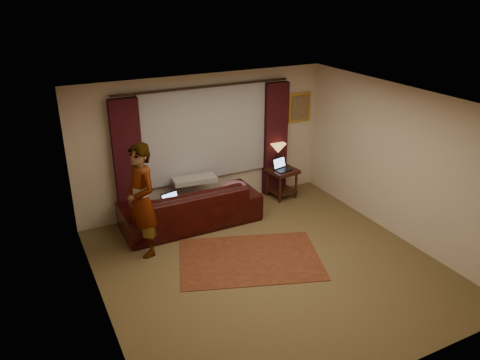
% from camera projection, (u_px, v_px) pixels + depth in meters
% --- Properties ---
extents(floor, '(5.00, 5.00, 0.01)m').
position_uv_depth(floor, '(269.00, 267.00, 7.33)').
color(floor, brown).
rests_on(floor, ground).
extents(ceiling, '(5.00, 5.00, 0.02)m').
position_uv_depth(ceiling, '(273.00, 103.00, 6.32)').
color(ceiling, silver).
rests_on(ceiling, ground).
extents(wall_back, '(5.00, 0.02, 2.60)m').
position_uv_depth(wall_back, '(205.00, 143.00, 8.88)').
color(wall_back, beige).
rests_on(wall_back, ground).
extents(wall_front, '(5.00, 0.02, 2.60)m').
position_uv_depth(wall_front, '(394.00, 281.00, 4.77)').
color(wall_front, beige).
rests_on(wall_front, ground).
extents(wall_left, '(0.02, 5.00, 2.60)m').
position_uv_depth(wall_left, '(96.00, 228.00, 5.79)').
color(wall_left, beige).
rests_on(wall_left, ground).
extents(wall_right, '(0.02, 5.00, 2.60)m').
position_uv_depth(wall_right, '(399.00, 163.00, 7.86)').
color(wall_right, beige).
rests_on(wall_right, ground).
extents(sheer_curtain, '(2.50, 0.05, 1.80)m').
position_uv_depth(sheer_curtain, '(205.00, 133.00, 8.75)').
color(sheer_curtain, '#A7A7AF').
rests_on(sheer_curtain, wall_back).
extents(drape_left, '(0.50, 0.14, 2.30)m').
position_uv_depth(drape_left, '(128.00, 163.00, 8.21)').
color(drape_left, '#340D13').
rests_on(drape_left, floor).
extents(drape_right, '(0.50, 0.14, 2.30)m').
position_uv_depth(drape_right, '(275.00, 139.00, 9.46)').
color(drape_right, '#340D13').
rests_on(drape_right, floor).
extents(curtain_rod, '(0.04, 0.04, 3.40)m').
position_uv_depth(curtain_rod, '(205.00, 87.00, 8.37)').
color(curtain_rod, '#302010').
rests_on(curtain_rod, wall_back).
extents(picture_frame, '(0.50, 0.04, 0.60)m').
position_uv_depth(picture_frame, '(299.00, 107.00, 9.55)').
color(picture_frame, gold).
rests_on(picture_frame, wall_back).
extents(sofa, '(2.51, 1.09, 1.01)m').
position_uv_depth(sofa, '(190.00, 199.00, 8.42)').
color(sofa, black).
rests_on(sofa, floor).
extents(throw_blanket, '(0.83, 0.40, 0.09)m').
position_uv_depth(throw_blanket, '(194.00, 166.00, 8.54)').
color(throw_blanket, '#999893').
rests_on(throw_blanket, sofa).
extents(clothing_pile, '(0.59, 0.50, 0.22)m').
position_uv_depth(clothing_pile, '(233.00, 187.00, 8.63)').
color(clothing_pile, '#814F5E').
rests_on(clothing_pile, sofa).
extents(laptop_sofa, '(0.40, 0.43, 0.24)m').
position_uv_depth(laptop_sofa, '(174.00, 201.00, 8.06)').
color(laptop_sofa, black).
rests_on(laptop_sofa, sofa).
extents(area_rug, '(2.61, 2.15, 0.01)m').
position_uv_depth(area_rug, '(250.00, 259.00, 7.52)').
color(area_rug, '#5F2E1A').
rests_on(area_rug, floor).
extents(end_table, '(0.59, 0.59, 0.62)m').
position_uv_depth(end_table, '(282.00, 183.00, 9.59)').
color(end_table, black).
rests_on(end_table, floor).
extents(tiffany_lamp, '(0.36, 0.36, 0.51)m').
position_uv_depth(tiffany_lamp, '(278.00, 156.00, 9.46)').
color(tiffany_lamp, olive).
rests_on(tiffany_lamp, end_table).
extents(laptop_table, '(0.41, 0.43, 0.24)m').
position_uv_depth(laptop_table, '(283.00, 165.00, 9.36)').
color(laptop_table, black).
rests_on(laptop_table, end_table).
extents(person, '(0.65, 0.65, 1.88)m').
position_uv_depth(person, '(142.00, 201.00, 7.36)').
color(person, '#999893').
rests_on(person, floor).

